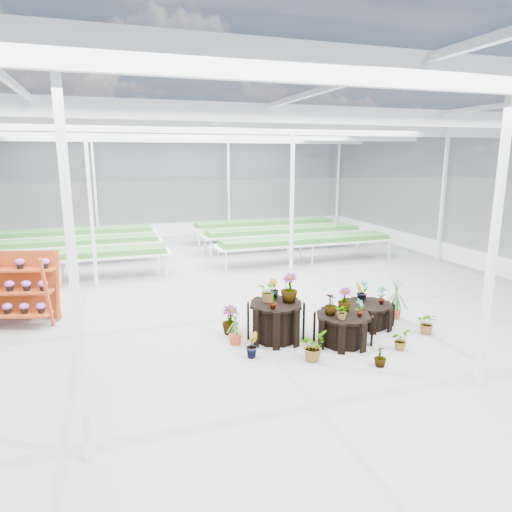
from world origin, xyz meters
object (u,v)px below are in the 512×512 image
object	(u,v)px
shelf_rack	(19,289)
plinth_low	(368,314)
plinth_mid	(343,329)
plinth_tall	(276,321)

from	to	relation	value
shelf_rack	plinth_low	bearing A→B (deg)	-3.25
plinth_mid	shelf_rack	bearing A→B (deg)	153.21
plinth_mid	shelf_rack	xyz separation A→B (m)	(-6.25, 3.16, 0.50)
plinth_low	shelf_rack	distance (m)	7.67
plinth_mid	shelf_rack	world-z (taller)	shelf_rack
plinth_tall	shelf_rack	size ratio (longest dim) A/B	0.70
plinth_mid	plinth_low	xyz separation A→B (m)	(1.00, 0.70, -0.05)
shelf_rack	plinth_mid	bearing A→B (deg)	-11.32
plinth_low	plinth_tall	bearing A→B (deg)	-177.40
plinth_tall	plinth_low	distance (m)	2.21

